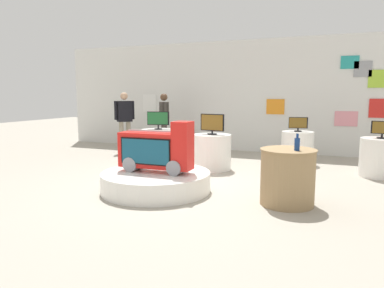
% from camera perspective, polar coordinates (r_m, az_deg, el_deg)
% --- Properties ---
extents(ground_plane, '(30.00, 30.00, 0.00)m').
position_cam_1_polar(ground_plane, '(6.16, -1.26, -6.73)').
color(ground_plane, '#A8A091').
extents(back_wall_display, '(11.30, 0.13, 3.03)m').
position_cam_1_polar(back_wall_display, '(10.00, 8.36, 7.57)').
color(back_wall_display, silver).
rests_on(back_wall_display, ground).
extents(main_display_pedestal, '(1.77, 1.77, 0.31)m').
position_cam_1_polar(main_display_pedestal, '(5.85, -5.79, -5.97)').
color(main_display_pedestal, white).
rests_on(main_display_pedestal, ground).
extents(novelty_firetruck_tv, '(1.22, 0.37, 0.83)m').
position_cam_1_polar(novelty_firetruck_tv, '(5.73, -5.68, -1.16)').
color(novelty_firetruck_tv, gray).
rests_on(novelty_firetruck_tv, main_display_pedestal).
extents(display_pedestal_left_rear, '(0.81, 0.81, 0.74)m').
position_cam_1_polar(display_pedestal_left_rear, '(8.60, -5.38, -0.09)').
color(display_pedestal_left_rear, white).
rests_on(display_pedestal_left_rear, ground).
extents(tv_on_left_rear, '(0.51, 0.19, 0.42)m').
position_cam_1_polar(tv_on_left_rear, '(8.53, -5.45, 3.97)').
color(tv_on_left_rear, black).
rests_on(tv_on_left_rear, display_pedestal_left_rear).
extents(display_pedestal_center_rear, '(0.80, 0.80, 0.74)m').
position_cam_1_polar(display_pedestal_center_rear, '(7.46, 3.20, -1.27)').
color(display_pedestal_center_rear, white).
rests_on(display_pedestal_center_rear, ground).
extents(tv_on_center_rear, '(0.54, 0.20, 0.43)m').
position_cam_1_polar(tv_on_center_rear, '(7.39, 3.23, 3.30)').
color(tv_on_center_rear, black).
rests_on(tv_on_center_rear, display_pedestal_center_rear).
extents(display_pedestal_right_rear, '(0.74, 0.74, 0.74)m').
position_cam_1_polar(display_pedestal_right_rear, '(7.67, 27.92, -1.94)').
color(display_pedestal_right_rear, white).
rests_on(display_pedestal_right_rear, ground).
extents(tv_on_right_rear, '(0.39, 0.18, 0.33)m').
position_cam_1_polar(tv_on_right_rear, '(7.60, 28.20, 2.14)').
color(tv_on_right_rear, black).
rests_on(tv_on_right_rear, display_pedestal_right_rear).
extents(display_pedestal_far_right, '(0.71, 0.71, 0.74)m').
position_cam_1_polar(display_pedestal_far_right, '(8.39, 16.49, -0.58)').
color(display_pedestal_far_right, white).
rests_on(display_pedestal_far_right, ground).
extents(tv_on_far_right, '(0.41, 0.16, 0.32)m').
position_cam_1_polar(tv_on_far_right, '(8.33, 16.63, 3.14)').
color(tv_on_far_right, black).
rests_on(tv_on_far_right, display_pedestal_far_right).
extents(side_table_round, '(0.78, 0.78, 0.80)m').
position_cam_1_polar(side_table_round, '(5.22, 15.05, -5.04)').
color(side_table_round, '#9E7F56').
rests_on(side_table_round, ground).
extents(bottle_on_side_table, '(0.07, 0.07, 0.23)m').
position_cam_1_polar(bottle_on_side_table, '(5.03, 16.48, 0.04)').
color(bottle_on_side_table, navy).
rests_on(bottle_on_side_table, side_table_round).
extents(shopper_browsing_near_truck, '(0.39, 0.47, 1.59)m').
position_cam_1_polar(shopper_browsing_near_truck, '(9.76, -4.50, 4.18)').
color(shopper_browsing_near_truck, '#38332D').
rests_on(shopper_browsing_near_truck, ground).
extents(shopper_browsing_rear, '(0.40, 0.45, 1.62)m').
position_cam_1_polar(shopper_browsing_rear, '(9.83, -10.75, 4.21)').
color(shopper_browsing_rear, gray).
rests_on(shopper_browsing_rear, ground).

